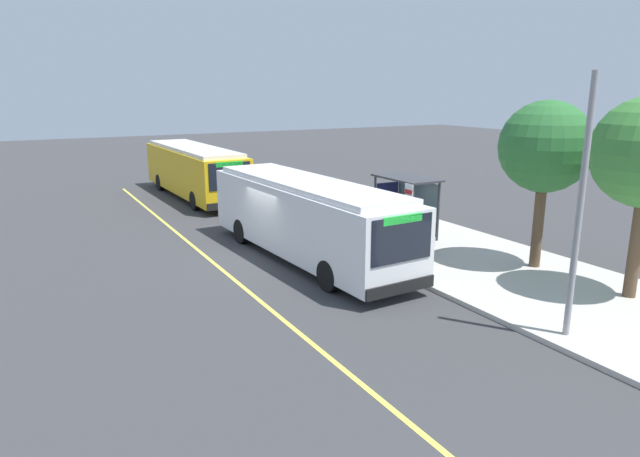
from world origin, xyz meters
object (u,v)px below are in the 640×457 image
object	(u,v)px
waiting_bench	(404,223)
route_sign_post	(408,211)
transit_bus_main	(306,216)
pedestrian_commuter	(397,229)
transit_bus_second	(194,170)

from	to	relation	value
waiting_bench	route_sign_post	bearing A→B (deg)	-35.74
transit_bus_main	pedestrian_commuter	xyz separation A→B (m)	(1.59, 2.96, -0.50)
waiting_bench	pedestrian_commuter	xyz separation A→B (m)	(2.26, -2.06, 0.48)
transit_bus_main	transit_bus_second	bearing A→B (deg)	-179.95
transit_bus_main	transit_bus_second	world-z (taller)	same
transit_bus_main	waiting_bench	world-z (taller)	transit_bus_main
transit_bus_main	route_sign_post	world-z (taller)	same
route_sign_post	pedestrian_commuter	size ratio (longest dim) A/B	1.66
transit_bus_second	waiting_bench	bearing A→B (deg)	20.71
transit_bus_second	route_sign_post	bearing A→B (deg)	9.85
transit_bus_main	route_sign_post	distance (m)	3.71
transit_bus_main	route_sign_post	bearing A→B (deg)	50.00
route_sign_post	pedestrian_commuter	distance (m)	1.15
transit_bus_second	route_sign_post	xyz separation A→B (m)	(16.34, 2.84, 0.34)
transit_bus_second	pedestrian_commuter	size ratio (longest dim) A/B	6.75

